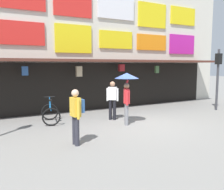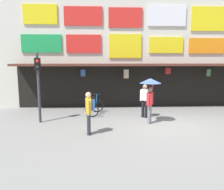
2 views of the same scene
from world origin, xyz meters
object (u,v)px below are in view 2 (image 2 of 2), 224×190
Objects in this scene: pedestrian_in_black at (145,99)px; pedestrian_in_purple at (89,110)px; traffic_light_near at (38,77)px; bicycle_parked at (95,107)px; pedestrian_with_umbrella at (150,88)px.

pedestrian_in_black and pedestrian_in_purple have the same top height.
pedestrian_in_purple is (2.39, -1.82, -1.16)m from traffic_light_near.
bicycle_parked is 0.62× the size of pedestrian_with_umbrella.
pedestrian_with_umbrella is (0.03, -1.08, 0.69)m from pedestrian_in_black.
bicycle_parked is 0.77× the size of pedestrian_in_purple.
traffic_light_near is 5.20m from pedestrian_in_black.
traffic_light_near is 1.54× the size of pedestrian_with_umbrella.
pedestrian_with_umbrella reaches higher than bicycle_parked.
pedestrian_with_umbrella is at bearing -4.86° from traffic_light_near.
pedestrian_in_purple is (-2.63, -2.47, 0.04)m from pedestrian_in_black.
pedestrian_in_black is at bearing -16.10° from bicycle_parked.
traffic_light_near is at bearing -172.57° from pedestrian_in_black.
pedestrian_in_black is 3.61m from pedestrian_in_purple.
traffic_light_near reaches higher than pedestrian_in_black.
pedestrian_in_purple reaches higher than bicycle_parked.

